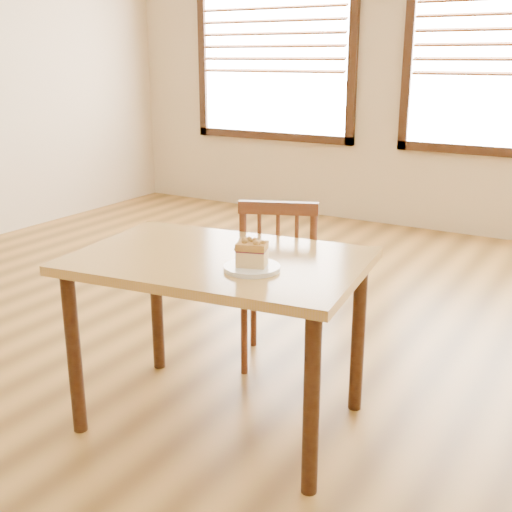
{
  "coord_description": "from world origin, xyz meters",
  "views": [
    {
      "loc": [
        1.34,
        -1.74,
        1.53
      ],
      "look_at": [
        0.13,
        0.26,
        0.8
      ],
      "focal_mm": 45.0,
      "sensor_mm": 36.0,
      "label": 1
    }
  ],
  "objects_px": {
    "cafe_table_main": "(219,280)",
    "cake_slice": "(252,253)",
    "cafe_chair_main": "(280,281)",
    "plate": "(252,268)"
  },
  "relations": [
    {
      "from": "cafe_table_main",
      "to": "cake_slice",
      "type": "bearing_deg",
      "value": -28.73
    },
    {
      "from": "cafe_chair_main",
      "to": "cake_slice",
      "type": "distance_m",
      "value": 0.8
    },
    {
      "from": "cafe_chair_main",
      "to": "plate",
      "type": "height_order",
      "value": "cafe_chair_main"
    },
    {
      "from": "cafe_table_main",
      "to": "plate",
      "type": "xyz_separation_m",
      "value": [
        0.21,
        -0.08,
        0.11
      ]
    },
    {
      "from": "cafe_table_main",
      "to": "cafe_chair_main",
      "type": "bearing_deg",
      "value": 86.01
    },
    {
      "from": "cafe_table_main",
      "to": "cafe_chair_main",
      "type": "height_order",
      "value": "cafe_chair_main"
    },
    {
      "from": "cafe_table_main",
      "to": "plate",
      "type": "distance_m",
      "value": 0.25
    },
    {
      "from": "cafe_table_main",
      "to": "cake_slice",
      "type": "xyz_separation_m",
      "value": [
        0.2,
        -0.08,
        0.17
      ]
    },
    {
      "from": "cafe_table_main",
      "to": "plate",
      "type": "height_order",
      "value": "plate"
    },
    {
      "from": "plate",
      "to": "cake_slice",
      "type": "distance_m",
      "value": 0.06
    }
  ]
}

